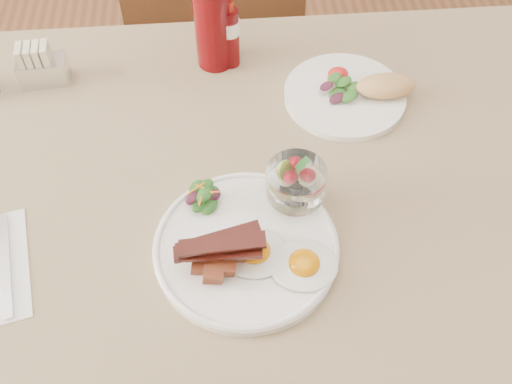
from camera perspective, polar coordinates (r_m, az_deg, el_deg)
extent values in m
plane|color=brown|center=(1.61, -1.86, -15.85)|extent=(5.00, 5.00, 0.00)
cylinder|color=brown|center=(1.60, 18.55, 3.76)|extent=(0.06, 0.06, 0.71)
cube|color=brown|center=(0.96, -2.98, 0.15)|extent=(1.30, 0.85, 0.04)
cube|color=#9A815E|center=(0.95, -3.03, 0.92)|extent=(1.33, 0.88, 0.00)
cylinder|color=brown|center=(1.73, -9.26, 4.57)|extent=(0.04, 0.04, 0.45)
cylinder|color=brown|center=(1.73, 2.72, 5.37)|extent=(0.04, 0.04, 0.45)
cylinder|color=brown|center=(1.99, -9.10, 12.30)|extent=(0.04, 0.04, 0.45)
cylinder|color=brown|center=(1.99, 1.53, 13.01)|extent=(0.04, 0.04, 0.45)
cube|color=brown|center=(1.69, -3.96, 15.02)|extent=(0.42, 0.42, 0.03)
cube|color=brown|center=(1.39, -4.16, 17.66)|extent=(0.42, 0.03, 0.46)
cylinder|color=white|center=(0.86, -0.99, -5.58)|extent=(0.28, 0.28, 0.02)
ellipsoid|color=white|center=(0.84, 4.81, -7.29)|extent=(0.12, 0.11, 0.01)
ellipsoid|color=orange|center=(0.83, 4.84, -7.08)|extent=(0.05, 0.05, 0.03)
ellipsoid|color=white|center=(0.84, -0.10, -6.09)|extent=(0.12, 0.11, 0.01)
ellipsoid|color=orange|center=(0.84, -0.10, -5.87)|extent=(0.05, 0.05, 0.03)
cube|color=maroon|center=(0.84, -4.21, -6.09)|extent=(0.03, 0.03, 0.03)
cube|color=maroon|center=(0.82, -3.04, -7.33)|extent=(0.04, 0.04, 0.03)
cube|color=maroon|center=(0.83, -5.66, -7.33)|extent=(0.03, 0.03, 0.02)
cube|color=maroon|center=(0.83, -1.94, -6.20)|extent=(0.03, 0.03, 0.03)
cube|color=maroon|center=(0.82, -4.29, -8.07)|extent=(0.04, 0.04, 0.03)
cube|color=maroon|center=(0.84, -5.20, -5.58)|extent=(0.03, 0.03, 0.02)
cube|color=maroon|center=(0.82, -3.27, -5.96)|extent=(0.03, 0.03, 0.03)
cube|color=maroon|center=(0.82, -4.46, -6.20)|extent=(0.03, 0.03, 0.02)
cube|color=#43100B|center=(0.81, -3.99, -5.60)|extent=(0.12, 0.03, 0.01)
cube|color=#43100B|center=(0.80, -3.72, -6.00)|extent=(0.12, 0.04, 0.01)
cube|color=#43100B|center=(0.81, -3.74, -4.80)|extent=(0.13, 0.05, 0.01)
cube|color=#43100B|center=(0.79, -3.40, -5.21)|extent=(0.12, 0.03, 0.01)
ellipsoid|color=#1A4E14|center=(0.90, -5.29, -0.98)|extent=(0.04, 0.03, 0.01)
ellipsoid|color=#1A4E14|center=(0.91, -4.53, -0.18)|extent=(0.04, 0.03, 0.01)
ellipsoid|color=#3B1222|center=(0.90, -6.34, -0.56)|extent=(0.03, 0.03, 0.01)
ellipsoid|color=#1A4E14|center=(0.89, -4.71, -1.39)|extent=(0.04, 0.03, 0.01)
ellipsoid|color=#1A4E14|center=(0.89, -5.68, -1.27)|extent=(0.03, 0.03, 0.01)
ellipsoid|color=#3B1222|center=(0.89, -4.23, -0.35)|extent=(0.03, 0.02, 0.01)
ellipsoid|color=#1A4E14|center=(0.90, -5.91, 0.43)|extent=(0.04, 0.03, 0.01)
ellipsoid|color=#1A4E14|center=(0.89, -5.01, 0.63)|extent=(0.03, 0.03, 0.01)
ellipsoid|color=#3B1222|center=(0.88, -6.43, -0.56)|extent=(0.03, 0.02, 0.01)
ellipsoid|color=#1A4E14|center=(0.88, -5.18, -0.31)|extent=(0.03, 0.03, 0.01)
cylinder|color=orange|center=(0.88, -5.17, 0.31)|extent=(0.03, 0.02, 0.01)
cylinder|color=orange|center=(0.88, -6.01, 0.35)|extent=(0.03, 0.02, 0.01)
cylinder|color=orange|center=(0.88, -4.68, -0.01)|extent=(0.03, 0.01, 0.01)
cylinder|color=orange|center=(0.87, -5.47, -0.43)|extent=(0.01, 0.03, 0.01)
cylinder|color=white|center=(0.90, 3.87, -0.81)|extent=(0.05, 0.05, 0.01)
cylinder|color=white|center=(0.89, 3.92, -0.33)|extent=(0.02, 0.02, 0.02)
cylinder|color=white|center=(0.86, 4.04, 0.99)|extent=(0.09, 0.09, 0.05)
cylinder|color=#FEF6B4|center=(0.87, 3.02, 0.70)|extent=(0.02, 0.02, 0.01)
cylinder|color=#FEF6B4|center=(0.87, 5.05, 0.75)|extent=(0.02, 0.02, 0.01)
cylinder|color=#FEF6B4|center=(0.87, 3.67, 1.73)|extent=(0.02, 0.02, 0.01)
cylinder|color=#92BE3A|center=(0.85, 3.10, 1.97)|extent=(0.04, 0.04, 0.01)
cone|color=red|center=(0.85, 5.17, 1.54)|extent=(0.02, 0.02, 0.03)
cone|color=red|center=(0.84, 3.36, 1.43)|extent=(0.02, 0.02, 0.03)
cone|color=red|center=(0.85, 3.95, 2.90)|extent=(0.02, 0.02, 0.03)
ellipsoid|color=#308838|center=(0.83, 4.43, 2.67)|extent=(0.02, 0.01, 0.00)
ellipsoid|color=#308838|center=(0.84, 4.89, 3.03)|extent=(0.02, 0.01, 0.00)
cylinder|color=white|center=(1.09, 8.84, 9.53)|extent=(0.23, 0.23, 0.01)
ellipsoid|color=#1A4E14|center=(1.08, 8.09, 9.75)|extent=(0.04, 0.03, 0.01)
ellipsoid|color=#1A4E14|center=(1.09, 8.63, 10.77)|extent=(0.04, 0.03, 0.01)
ellipsoid|color=#3B1222|center=(1.06, 8.09, 9.27)|extent=(0.03, 0.03, 0.01)
ellipsoid|color=#1A4E14|center=(1.06, 9.30, 9.45)|extent=(0.04, 0.03, 0.01)
ellipsoid|color=#1A4E14|center=(1.08, 9.77, 10.33)|extent=(0.03, 0.03, 0.01)
ellipsoid|color=#3B1222|center=(1.07, 7.06, 10.46)|extent=(0.03, 0.03, 0.01)
ellipsoid|color=#1A4E14|center=(1.08, 8.80, 10.84)|extent=(0.03, 0.03, 0.01)
ellipsoid|color=#1A4E14|center=(1.08, 7.84, 11.28)|extent=(0.03, 0.03, 0.01)
ellipsoid|color=red|center=(1.10, 8.19, 11.46)|extent=(0.04, 0.03, 0.02)
ellipsoid|color=tan|center=(1.08, 12.88, 10.38)|extent=(0.12, 0.09, 0.04)
cylinder|color=#540408|center=(1.11, -4.32, 16.62)|extent=(0.09, 0.09, 0.19)
cylinder|color=#540408|center=(1.12, -2.64, 15.14)|extent=(0.04, 0.04, 0.12)
cylinder|color=white|center=(1.10, -2.69, 16.18)|extent=(0.05, 0.05, 0.03)
cylinder|color=maroon|center=(1.08, -2.79, 18.12)|extent=(0.02, 0.02, 0.02)
cube|color=silver|center=(1.17, -20.46, 11.30)|extent=(0.09, 0.06, 0.05)
cube|color=beige|center=(1.16, -22.34, 12.14)|extent=(0.01, 0.04, 0.06)
cube|color=beige|center=(1.16, -21.61, 12.27)|extent=(0.01, 0.04, 0.06)
cube|color=beige|center=(1.15, -20.89, 12.40)|extent=(0.01, 0.04, 0.06)
cube|color=beige|center=(1.15, -20.15, 12.53)|extent=(0.01, 0.04, 0.06)
cube|color=silver|center=(0.93, -23.78, -6.56)|extent=(0.05, 0.18, 0.00)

